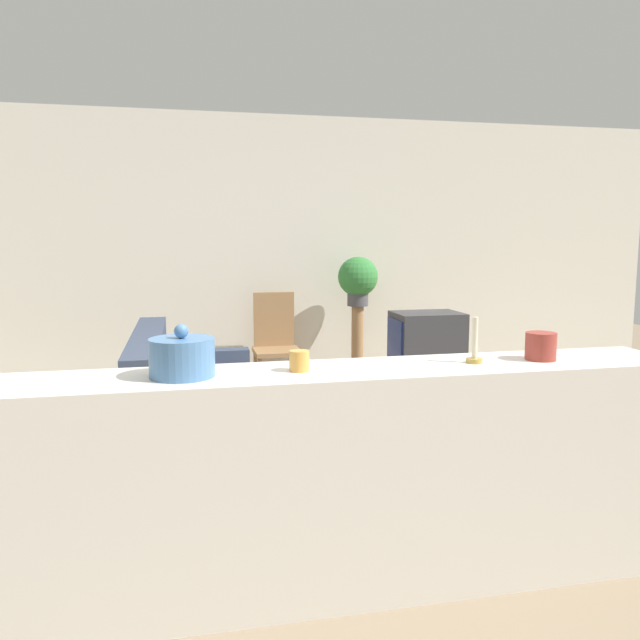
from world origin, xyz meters
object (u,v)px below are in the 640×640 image
(couch, at_px, (191,415))
(television, at_px, (426,338))
(potted_plant, at_px, (358,279))
(wooden_chair, at_px, (276,340))
(decorative_bowl, at_px, (182,357))

(couch, height_order, television, television)
(potted_plant, bearing_deg, television, -72.60)
(couch, relative_size, wooden_chair, 1.87)
(couch, distance_m, wooden_chair, 1.89)
(couch, bearing_deg, decorative_bowl, -91.41)
(potted_plant, xyz_separation_m, decorative_bowl, (-1.70, -3.47, -0.06))
(potted_plant, bearing_deg, wooden_chair, -178.30)
(potted_plant, distance_m, decorative_bowl, 3.87)
(couch, xyz_separation_m, television, (1.98, 0.69, 0.35))
(couch, relative_size, television, 3.14)
(television, distance_m, wooden_chair, 1.52)
(couch, relative_size, decorative_bowl, 7.11)
(wooden_chair, bearing_deg, couch, -116.34)
(couch, relative_size, potted_plant, 3.72)
(decorative_bowl, bearing_deg, wooden_chair, 75.72)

